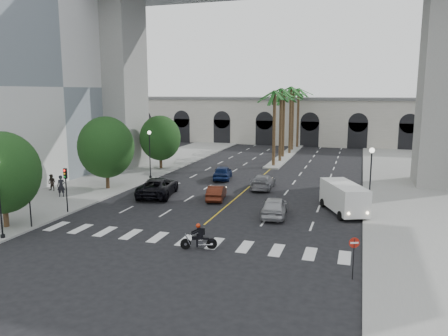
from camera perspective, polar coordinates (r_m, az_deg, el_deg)
ground at (r=30.19m, az=-3.94°, el=-8.50°), size 140.00×140.00×0.00m
sidewalk_left at (r=49.75m, az=-13.79°, el=-1.30°), size 8.00×100.00×0.15m
sidewalk_right at (r=42.93m, az=23.03°, el=-3.59°), size 8.00×100.00×0.15m
median at (r=66.16m, az=8.13°, el=1.66°), size 2.00×24.00×0.20m
building_left at (r=53.87m, az=-27.12°, el=9.71°), size 16.50×32.50×20.60m
pier_building at (r=82.48m, az=10.16°, el=6.15°), size 71.00×10.50×8.50m
bridge at (r=49.96m, az=9.60°, el=20.17°), size 75.00×13.00×26.00m
palm_a at (r=55.64m, az=6.65°, el=9.44°), size 3.20×3.20×10.30m
palm_b at (r=59.55m, az=7.49°, el=9.72°), size 3.20×3.20×10.60m
palm_c at (r=63.55m, az=7.85°, el=9.31°), size 3.20×3.20×10.10m
palm_d at (r=67.43m, az=8.75°, el=9.94°), size 3.20×3.20×10.90m
palm_e at (r=71.43m, az=9.04°, el=9.56°), size 3.20×3.20×10.40m
palm_f at (r=75.34m, az=9.73°, el=9.77°), size 3.20×3.20×10.70m
street_tree_near at (r=33.80m, az=-27.01°, el=-0.54°), size 5.20×5.20×6.89m
street_tree_mid at (r=43.86m, az=-15.15°, el=2.63°), size 5.44×5.44×7.21m
street_tree_far at (r=54.32m, az=-8.33°, el=3.90°), size 5.04×5.04×6.68m
lamp_post_left_far at (r=48.36m, az=-9.68°, el=2.31°), size 0.40×0.40×5.35m
lamp_post_right at (r=35.21m, az=18.59°, el=-0.91°), size 0.40×0.40×5.35m
traffic_signal_near at (r=33.29m, az=-24.11°, el=-3.12°), size 0.25×0.18×3.65m
traffic_signal_far at (r=36.30m, az=-19.95°, el=-1.82°), size 0.25×0.18×3.65m
motorcycle_rider at (r=27.06m, az=-3.19°, el=-9.05°), size 2.18×0.89×1.63m
car_a at (r=34.03m, az=6.62°, el=-5.04°), size 2.27×4.73×1.56m
car_b at (r=38.97m, az=-0.99°, el=-3.22°), size 2.13×4.20×1.32m
car_c at (r=40.81m, az=-8.61°, el=-2.44°), size 3.99×6.62×1.72m
car_d at (r=43.52m, az=5.13°, el=-1.78°), size 2.23×5.01×1.43m
car_e at (r=47.92m, az=-0.19°, el=-0.60°), size 2.59×4.73×1.52m
cargo_van at (r=35.83m, az=15.40°, el=-3.68°), size 4.14×5.90×2.36m
pedestrian_a at (r=42.09m, az=-20.50°, el=-2.22°), size 0.84×0.72×1.95m
pedestrian_b at (r=44.93m, az=-21.57°, el=-1.78°), size 0.78×0.62×1.59m
do_not_enter_sign at (r=23.54m, az=16.61°, el=-10.12°), size 0.52×0.22×2.25m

